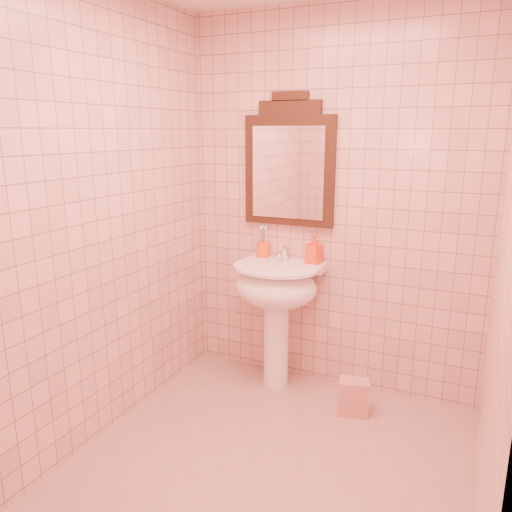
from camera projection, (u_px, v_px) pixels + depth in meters
The scene contains 8 objects.
floor at pixel (264, 471), 2.60m from camera, with size 2.20×2.20×0.00m, color tan.
back_wall at pixel (332, 206), 3.27m from camera, with size 2.00×0.02×2.50m, color beige.
pedestal_sink at pixel (276, 295), 3.33m from camera, with size 0.58×0.58×0.86m.
faucet at pixel (284, 253), 3.39m from camera, with size 0.04×0.16×0.11m.
mirror at pixel (289, 165), 3.30m from camera, with size 0.62×0.06×0.87m.
toothbrush_cup at pixel (263, 249), 3.49m from camera, with size 0.09×0.09×0.20m.
soap_dispenser at pixel (314, 249), 3.32m from camera, with size 0.09×0.09×0.20m, color #E33F13.
towel at pixel (354, 397), 3.11m from camera, with size 0.18×0.12×0.23m, color tan.
Camera 1 is at (0.91, -2.06, 1.72)m, focal length 35.00 mm.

